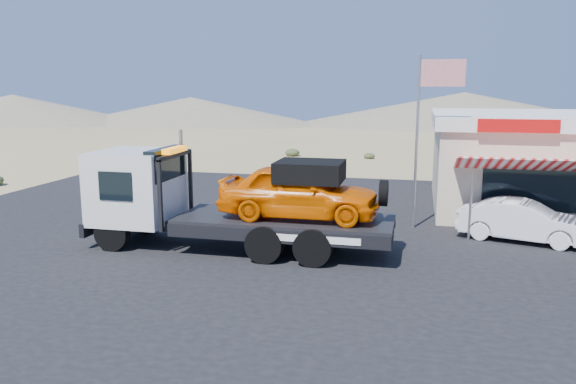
{
  "coord_description": "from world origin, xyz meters",
  "views": [
    {
      "loc": [
        4.79,
        -15.42,
        5.0
      ],
      "look_at": [
        0.58,
        2.53,
        1.5
      ],
      "focal_mm": 35.0,
      "sensor_mm": 36.0,
      "label": 1
    }
  ],
  "objects_px": {
    "flagpole": "(424,122)",
    "white_sedan": "(523,221)",
    "tow_truck": "(230,196)",
    "jerky_store": "(564,162)"
  },
  "relations": [
    {
      "from": "jerky_store",
      "to": "flagpole",
      "type": "xyz_separation_m",
      "value": [
        -5.57,
        -4.47,
        1.77
      ]
    },
    {
      "from": "jerky_store",
      "to": "flagpole",
      "type": "height_order",
      "value": "flagpole"
    },
    {
      "from": "tow_truck",
      "to": "jerky_store",
      "type": "xyz_separation_m",
      "value": [
        11.28,
        8.37,
        0.32
      ]
    },
    {
      "from": "tow_truck",
      "to": "jerky_store",
      "type": "height_order",
      "value": "jerky_store"
    },
    {
      "from": "tow_truck",
      "to": "white_sedan",
      "type": "xyz_separation_m",
      "value": [
        8.97,
        2.94,
        -0.99
      ]
    },
    {
      "from": "white_sedan",
      "to": "tow_truck",
      "type": "bearing_deg",
      "value": 124.19
    },
    {
      "from": "flagpole",
      "to": "white_sedan",
      "type": "bearing_deg",
      "value": -16.33
    },
    {
      "from": "flagpole",
      "to": "tow_truck",
      "type": "bearing_deg",
      "value": -145.75
    },
    {
      "from": "white_sedan",
      "to": "jerky_store",
      "type": "xyz_separation_m",
      "value": [
        2.32,
        5.43,
        1.31
      ]
    },
    {
      "from": "white_sedan",
      "to": "flagpole",
      "type": "height_order",
      "value": "flagpole"
    }
  ]
}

